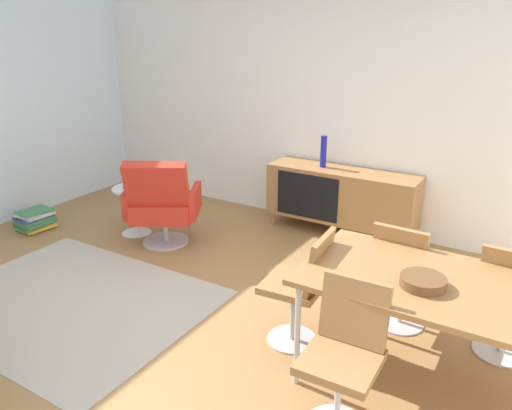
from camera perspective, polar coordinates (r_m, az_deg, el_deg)
ground_plane at (r=3.88m, az=-8.10°, el=-13.80°), size 8.32×8.32×0.00m
wall_back at (r=5.52m, az=8.77°, el=11.96°), size 6.80×0.12×2.80m
sideboard at (r=5.36m, az=9.78°, el=1.11°), size 1.60×0.45×0.72m
vase_cobalt at (r=5.33m, az=7.75°, el=6.11°), size 0.07×0.07×0.34m
dining_table at (r=3.12m, az=20.37°, el=-8.99°), size 1.60×0.90×0.74m
wooden_bowl_on_table at (r=3.00m, az=18.64°, el=-8.34°), size 0.26×0.26×0.06m
dining_chair_back_left at (r=3.77m, az=16.49°, el=-7.28°), size 0.42×0.44×0.86m
dining_chair_back_right at (r=3.69m, az=27.10°, el=-9.38°), size 0.42×0.44×0.86m
dining_chair_front_left at (r=2.85m, az=10.13°, el=-16.37°), size 0.41×0.43×0.86m
dining_chair_near_window at (r=3.46m, az=5.29°, el=-9.04°), size 0.45×0.43×0.86m
lounge_chair_red at (r=5.09m, az=-10.77°, el=0.33°), size 0.88×0.87×0.95m
side_table_round at (r=5.50m, az=-13.80°, el=-0.01°), size 0.44×0.44×0.52m
fruit_bowl at (r=5.43m, az=-14.01°, el=2.33°), size 0.20×0.20×0.11m
magazine_stack at (r=6.04m, az=-24.05°, el=-1.59°), size 0.33×0.39×0.22m
area_rug at (r=4.44m, az=-20.53°, el=-10.28°), size 2.20×1.70×0.01m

